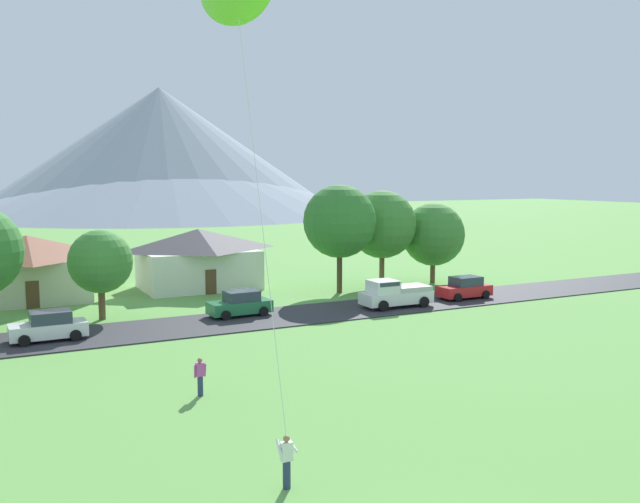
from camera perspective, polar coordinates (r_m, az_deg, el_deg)
The scene contains 14 objects.
road_strip at distance 43.28m, azimuth -12.96°, elevation -6.34°, with size 160.00×6.18×0.08m, color #2D2D33.
mountain_east_ridge at distance 181.02m, azimuth -13.29°, elevation 8.29°, with size 92.91×92.91×32.00m, color gray.
mountain_far_east_ridge at distance 174.50m, azimuth -12.88°, elevation 6.35°, with size 98.44×98.44×19.63m, color gray.
house_leftmost at distance 57.85m, azimuth -10.20°, elevation -0.51°, with size 9.99×7.12×5.04m.
house_right_center at distance 56.17m, azimuth -23.39°, elevation -1.18°, with size 9.10×8.21×4.97m.
tree_left_of_center at distance 60.55m, azimuth 9.52°, elevation 1.42°, with size 5.53×5.53×7.08m.
tree_center at distance 54.46m, azimuth 1.66°, elevation 2.54°, with size 5.90×5.90×8.77m.
tree_right_of_center at distance 46.61m, azimuth -18.01°, elevation -0.82°, with size 4.17×4.17×5.96m.
tree_far_right at distance 57.96m, azimuth 5.27°, elevation 2.28°, with size 5.80×5.80×8.24m.
parked_car_green_mid_west at distance 46.01m, azimuth -6.74°, elevation -4.42°, with size 4.27×2.22×1.68m.
parked_car_red_mid_east at distance 53.28m, azimuth 12.08°, elevation -3.03°, with size 4.21×2.11×1.68m.
parked_car_white_east_end at distance 41.98m, azimuth -21.87°, elevation -5.89°, with size 4.24×2.15×1.68m.
pickup_truck_white_east_side at distance 48.99m, azimuth 6.29°, elevation -3.52°, with size 5.24×2.41×1.99m.
watcher_person at distance 30.07m, azimuth -10.06°, elevation -10.29°, with size 0.56×0.24×1.68m.
Camera 1 is at (-10.03, -11.66, 9.46)m, focal length 38.00 mm.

